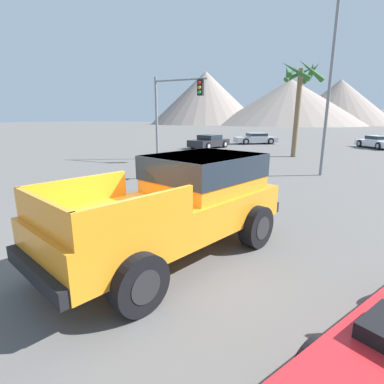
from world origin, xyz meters
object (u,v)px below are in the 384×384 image
Objects in this scene: parked_car_dark at (209,141)px; traffic_light_main at (176,102)px; orange_pickup_truck at (183,199)px; palm_tree_tall at (300,85)px; parked_car_white at (378,142)px; parked_car_silver at (256,138)px; street_lamp_post at (332,66)px.

traffic_light_main is (0.97, -8.22, 3.03)m from parked_car_dark.
palm_tree_tall is at bearing 107.47° from orange_pickup_truck.
parked_car_white is 0.69× the size of palm_tree_tall.
parked_car_white is 0.96× the size of parked_car_silver.
parked_car_silver is at bearing -98.79° from parked_car_dark.
parked_car_white is 19.50m from traffic_light_main.
parked_car_white is (6.38, 26.34, -0.53)m from orange_pickup_truck.
traffic_light_main is at bearing 136.83° from orange_pickup_truck.
street_lamp_post is (-4.11, -16.08, 4.34)m from parked_car_white.
parked_car_white is at bearing 75.66° from street_lamp_post.
street_lamp_post reaches higher than palm_tree_tall.
street_lamp_post reaches higher than parked_car_silver.
orange_pickup_truck is 26.78m from parked_car_silver.
palm_tree_tall is at bearing 106.12° from street_lamp_post.
traffic_light_main is at bearing 112.56° from parked_car_dark.
palm_tree_tall is (0.30, 17.10, 3.70)m from orange_pickup_truck.
parked_car_silver is at bearing 118.45° from orange_pickup_truck.
parked_car_white is 17.15m from street_lamp_post.
parked_car_dark is 0.95× the size of parked_car_silver.
street_lamp_post reaches higher than orange_pickup_truck.
parked_car_dark is 8.82m from traffic_light_main.
parked_car_silver is (2.81, 6.14, -0.02)m from parked_car_dark.
orange_pickup_truck is at bearing -102.49° from street_lamp_post.
orange_pickup_truck is 1.08× the size of traffic_light_main.
traffic_light_main reaches higher than parked_car_white.
parked_car_silver is (-11.02, 0.03, 0.00)m from parked_car_white.
traffic_light_main is at bearing 139.29° from parked_car_silver.
parked_car_dark is at bearing 134.30° from street_lamp_post.
parked_car_dark is (-13.84, -6.11, 0.02)m from parked_car_white.
traffic_light_main reaches higher than parked_car_dark.
parked_car_silver is at bearing 82.70° from traffic_light_main.
traffic_light_main is at bearing 168.73° from street_lamp_post.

